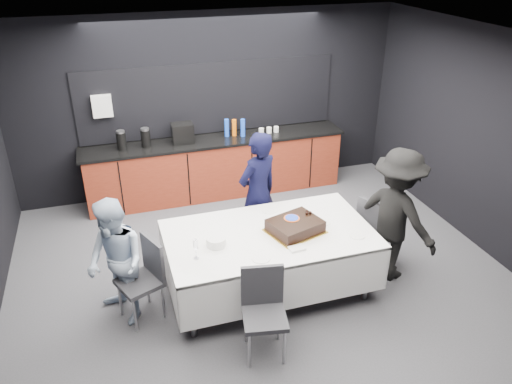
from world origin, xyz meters
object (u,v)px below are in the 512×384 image
party_table (269,243)px  champagne_flute (196,245)px  plate_stack (216,241)px  person_left (116,263)px  cake_assembly (295,226)px  chair_near (264,305)px  chair_right (375,227)px  person_center (258,194)px  person_right (396,215)px  chair_left (145,274)px

party_table → champagne_flute: size_ratio=10.36×
plate_stack → person_left: 1.06m
plate_stack → cake_assembly: bearing=0.6°
champagne_flute → cake_assembly: bearing=8.8°
chair_near → person_left: 1.61m
party_table → chair_right: size_ratio=2.51×
champagne_flute → person_center: size_ratio=0.13×
champagne_flute → person_center: person_center is taller
chair_right → person_center: size_ratio=0.56×
plate_stack → party_table: bearing=6.1°
party_table → person_right: size_ratio=1.40×
chair_right → party_table: bearing=-175.5°
champagne_flute → person_right: (2.39, 0.09, -0.11)m
chair_left → person_center: size_ratio=0.56×
chair_near → plate_stack: bearing=108.6°
party_table → chair_near: size_ratio=2.51×
chair_near → person_center: (0.49, 1.72, 0.30)m
party_table → person_right: bearing=-5.7°
person_left → person_right: bearing=59.8°
cake_assembly → chair_right: size_ratio=0.75×
party_table → chair_left: 1.40m
chair_near → chair_left: bearing=140.3°
chair_right → chair_near: same height
chair_right → person_left: size_ratio=0.65×
party_table → chair_left: bearing=-179.9°
party_table → chair_left: chair_left is taller
party_table → chair_right: 1.43m
chair_left → person_left: bearing=174.4°
chair_near → person_center: person_center is taller
person_left → chair_near: bearing=28.9°
chair_near → person_right: person_right is taller
party_table → plate_stack: plate_stack is taller
champagne_flute → person_center: (1.01, 1.08, -0.11)m
plate_stack → chair_right: 2.08m
party_table → cake_assembly: (0.28, -0.06, 0.21)m
cake_assembly → person_center: size_ratio=0.42×
chair_right → person_right: bearing=-71.9°
party_table → person_right: (1.51, -0.15, 0.19)m
cake_assembly → chair_near: bearing=-128.1°
chair_near → person_right: (1.87, 0.72, 0.29)m
cake_assembly → person_right: bearing=-4.4°
party_table → person_right: person_right is taller
cake_assembly → person_center: bearing=99.5°
person_left → party_table: bearing=62.1°
plate_stack → champagne_flute: champagne_flute is taller
person_center → champagne_flute: bearing=22.5°
person_left → person_right: 3.20m
chair_left → person_left: size_ratio=0.65×
chair_right → chair_near: size_ratio=1.00×
chair_left → person_center: 1.78m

